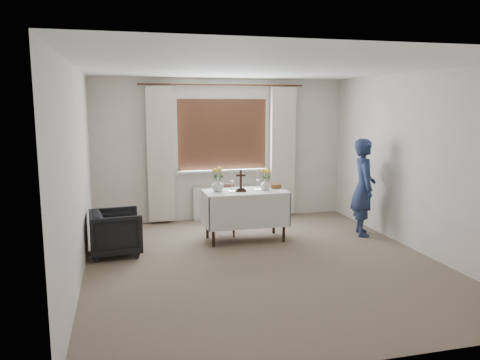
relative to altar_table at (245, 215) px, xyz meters
name	(u,v)px	position (x,y,z in m)	size (l,w,h in m)	color
ground	(263,263)	(-0.04, -1.07, -0.38)	(5.00, 5.00, 0.00)	#86715D
altar_table	(245,215)	(0.00, 0.00, 0.00)	(1.24, 0.64, 0.76)	white
wooden_chair	(224,210)	(-0.25, 0.37, 0.02)	(0.37, 0.37, 0.80)	brown
armchair	(116,232)	(-1.90, -0.24, -0.07)	(0.66, 0.68, 0.62)	black
person	(364,187)	(1.88, -0.17, 0.38)	(0.56, 0.37, 1.53)	navy
radiator	(224,203)	(-0.04, 1.35, -0.08)	(1.10, 0.10, 0.60)	silver
wooden_cross	(241,181)	(-0.08, -0.03, 0.54)	(0.15, 0.11, 0.33)	black
candlestick_left	(232,180)	(-0.21, -0.01, 0.55)	(0.10, 0.10, 0.34)	white
candlestick_right	(258,180)	(0.21, 0.03, 0.54)	(0.09, 0.09, 0.32)	white
flower_vase_left	(218,185)	(-0.41, 0.07, 0.48)	(0.18, 0.18, 0.19)	silver
flower_vase_right	(266,184)	(0.32, 0.00, 0.46)	(0.16, 0.16, 0.17)	silver
wicker_basket	(276,186)	(0.52, 0.11, 0.41)	(0.18, 0.18, 0.07)	brown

